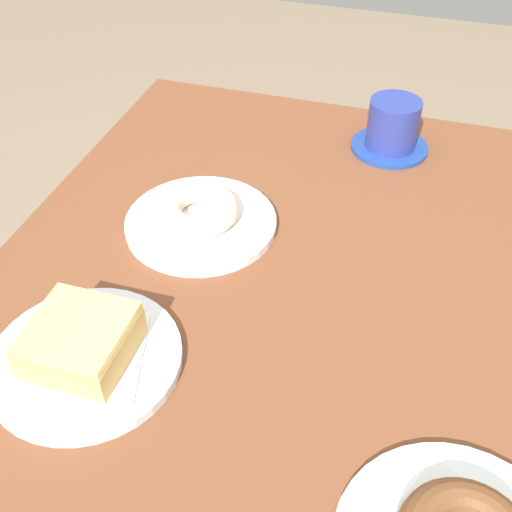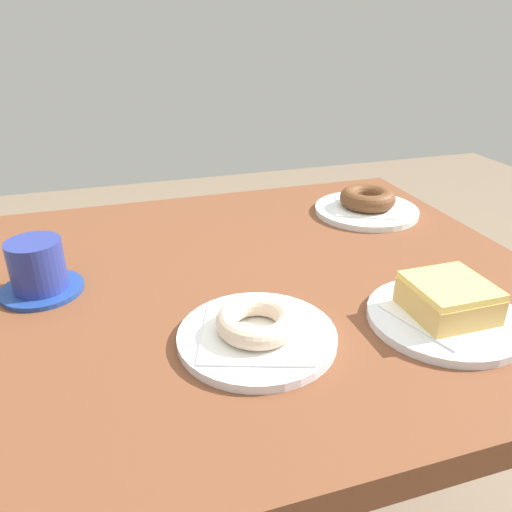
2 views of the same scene
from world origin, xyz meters
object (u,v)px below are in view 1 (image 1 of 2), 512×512
at_px(plate_sugar_ring, 201,223).
at_px(donut_sugar_ring, 200,209).
at_px(donut_glazed_square, 80,340).
at_px(plate_glazed_square, 86,359).
at_px(coffee_cup, 392,127).

bearing_deg(plate_sugar_ring, donut_sugar_ring, 180.00).
xyz_separation_m(donut_sugar_ring, donut_glazed_square, (0.26, -0.04, 0.01)).
bearing_deg(plate_glazed_square, plate_sugar_ring, 172.21).
bearing_deg(donut_glazed_square, donut_sugar_ring, 172.21).
bearing_deg(donut_glazed_square, plate_sugar_ring, 172.21).
bearing_deg(coffee_cup, plate_sugar_ring, -38.57).
height_order(donut_glazed_square, coffee_cup, coffee_cup).
bearing_deg(plate_sugar_ring, coffee_cup, 141.43).
relative_size(plate_sugar_ring, plate_glazed_square, 0.99).
relative_size(plate_sugar_ring, donut_sugar_ring, 1.95).
xyz_separation_m(plate_sugar_ring, coffee_cup, (-0.27, 0.22, 0.03)).
height_order(plate_sugar_ring, donut_glazed_square, donut_glazed_square).
xyz_separation_m(donut_glazed_square, coffee_cup, (-0.53, 0.25, 0.00)).
bearing_deg(plate_sugar_ring, plate_glazed_square, -7.79).
distance_m(donut_sugar_ring, donut_glazed_square, 0.26).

